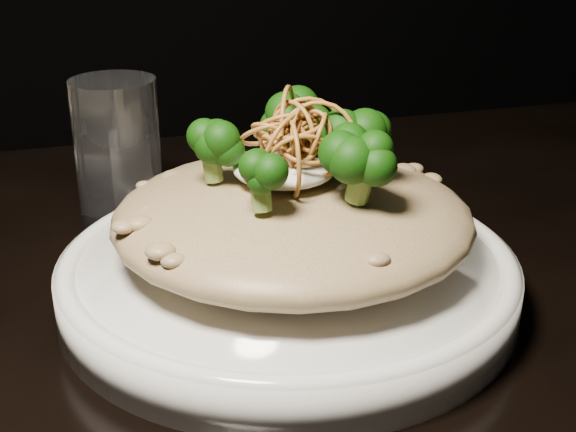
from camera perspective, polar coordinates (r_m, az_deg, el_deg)
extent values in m
cube|color=black|center=(0.46, 1.63, -11.03)|extent=(1.10, 0.80, 0.04)
cylinder|color=white|center=(0.49, 0.00, -4.42)|extent=(0.27, 0.27, 0.03)
ellipsoid|color=brown|center=(0.48, 0.33, -0.06)|extent=(0.22, 0.22, 0.05)
ellipsoid|color=white|center=(0.46, -0.27, 3.43)|extent=(0.06, 0.06, 0.02)
cylinder|color=silver|center=(0.59, -11.99, 4.40)|extent=(0.08, 0.08, 0.11)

